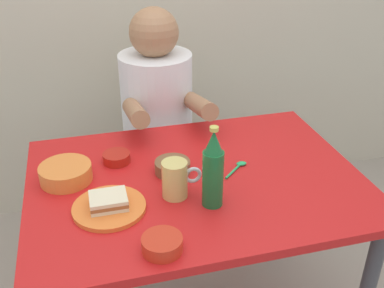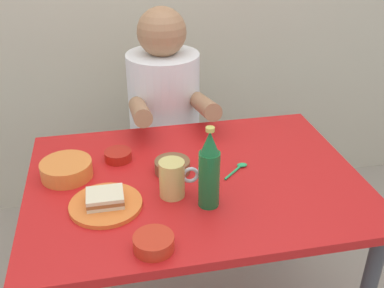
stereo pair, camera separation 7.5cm
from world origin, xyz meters
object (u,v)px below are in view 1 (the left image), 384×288
(person_seated, at_px, (157,100))
(dining_table, at_px, (196,200))
(beer_mug, at_px, (176,179))
(plate_orange, at_px, (109,208))
(beer_bottle, at_px, (213,171))
(sandwich, at_px, (108,201))
(stool, at_px, (160,177))
(soup_bowl_orange, at_px, (66,172))

(person_seated, bearing_deg, dining_table, -88.96)
(person_seated, height_order, beer_mug, person_seated)
(plate_orange, distance_m, beer_bottle, 0.33)
(person_seated, height_order, sandwich, person_seated)
(sandwich, bearing_deg, dining_table, 19.38)
(dining_table, relative_size, stool, 2.44)
(dining_table, distance_m, soup_bowl_orange, 0.44)
(sandwich, bearing_deg, soup_bowl_orange, 121.48)
(soup_bowl_orange, bearing_deg, sandwich, -58.52)
(soup_bowl_orange, bearing_deg, person_seated, 52.40)
(person_seated, relative_size, beer_mug, 5.71)
(dining_table, xyz_separation_m, sandwich, (-0.30, -0.10, 0.13))
(sandwich, bearing_deg, stool, 68.74)
(person_seated, xyz_separation_m, plate_orange, (-0.29, -0.72, -0.02))
(dining_table, distance_m, beer_mug, 0.20)
(person_seated, bearing_deg, beer_bottle, -88.45)
(sandwich, bearing_deg, beer_mug, 5.57)
(stool, relative_size, sandwich, 4.09)
(dining_table, height_order, person_seated, person_seated)
(beer_bottle, bearing_deg, soup_bowl_orange, 150.01)
(stool, xyz_separation_m, beer_mug, (-0.08, -0.71, 0.45))
(dining_table, distance_m, stool, 0.70)
(beer_bottle, bearing_deg, plate_orange, 170.72)
(soup_bowl_orange, bearing_deg, plate_orange, -58.52)
(person_seated, height_order, plate_orange, person_seated)
(stool, height_order, beer_bottle, beer_bottle)
(plate_orange, relative_size, sandwich, 2.00)
(dining_table, bearing_deg, person_seated, 91.04)
(dining_table, height_order, beer_bottle, beer_bottle)
(beer_mug, bearing_deg, stool, 83.88)
(stool, bearing_deg, plate_orange, -111.26)
(plate_orange, bearing_deg, stool, 68.74)
(beer_bottle, xyz_separation_m, soup_bowl_orange, (-0.43, 0.25, -0.09))
(stool, xyz_separation_m, beer_bottle, (0.02, -0.78, 0.51))
(sandwich, bearing_deg, beer_bottle, -9.28)
(beer_mug, distance_m, soup_bowl_orange, 0.37)
(dining_table, distance_m, plate_orange, 0.33)
(dining_table, relative_size, person_seated, 1.53)
(stool, distance_m, beer_bottle, 0.94)
(stool, distance_m, soup_bowl_orange, 0.80)
(soup_bowl_orange, bearing_deg, dining_table, -12.40)
(plate_orange, bearing_deg, dining_table, 19.38)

